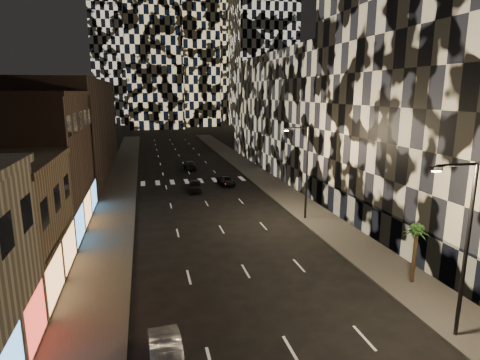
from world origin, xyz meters
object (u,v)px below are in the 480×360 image
car_dark_midlane (195,186)px  palm_tree (416,235)px  car_dark_rightlane (226,181)px  streetlight_near (463,239)px  car_dark_oncoming (190,165)px  streetlight_far (305,166)px  car_silver_parked (166,357)px

car_dark_midlane → palm_tree: (10.66, -28.33, 2.70)m
car_dark_midlane → palm_tree: bearing=-63.3°
car_dark_midlane → car_dark_rightlane: 5.14m
car_dark_rightlane → palm_tree: 31.55m
streetlight_near → car_dark_oncoming: streetlight_near is taller
streetlight_far → palm_tree: bearing=-82.9°
streetlight_near → car_dark_rightlane: 37.03m
streetlight_far → car_dark_rightlane: 17.69m
car_dark_midlane → palm_tree: palm_tree is taller
streetlight_far → car_silver_parked: (-14.34, -19.10, -4.67)m
streetlight_far → car_dark_rightlane: (-4.35, 16.46, -4.80)m
streetlight_far → palm_tree: 14.60m
car_dark_oncoming → palm_tree: palm_tree is taller
car_silver_parked → car_dark_oncoming: bearing=79.8°
streetlight_far → car_dark_oncoming: (-7.85, 28.96, -4.66)m
car_silver_parked → car_dark_rightlane: (9.99, 35.56, -0.13)m
car_dark_midlane → car_dark_oncoming: bearing=92.2°
streetlight_far → palm_tree: streetlight_far is taller
car_silver_parked → palm_tree: 17.05m
car_dark_rightlane → palm_tree: size_ratio=1.00×
streetlight_near → car_dark_oncoming: (-7.85, 48.96, -4.66)m
car_dark_rightlane → car_silver_parked: bearing=-109.7°
car_dark_midlane → car_dark_oncoming: size_ratio=0.88×
car_silver_parked → car_dark_oncoming: car_dark_oncoming is taller
streetlight_far → car_dark_oncoming: streetlight_far is taller
streetlight_far → car_silver_parked: size_ratio=2.17×
car_silver_parked → streetlight_far: bearing=50.6°
streetlight_far → car_dark_oncoming: size_ratio=1.90×
streetlight_near → palm_tree: size_ratio=2.28×
streetlight_far → car_dark_rightlane: streetlight_far is taller
streetlight_near → car_silver_parked: (-14.34, 0.90, -4.67)m
streetlight_near → car_dark_rightlane: streetlight_near is taller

